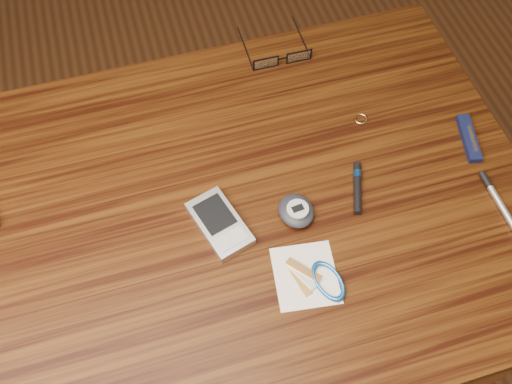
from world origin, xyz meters
TOP-DOWN VIEW (x-y plane):
  - ground at (0.00, 0.00)m, footprint 3.80×3.80m
  - desk at (0.00, 0.00)m, footprint 1.00×0.70m
  - eyeglasses at (0.18, 0.28)m, footprint 0.12×0.12m
  - gold_ring at (0.27, 0.11)m, footprint 0.03×0.03m
  - pda_phone at (-0.02, -0.03)m, footprint 0.09×0.13m
  - pedometer at (0.10, -0.04)m, footprint 0.06×0.07m
  - notepad_keys at (0.10, -0.15)m, footprint 0.11×0.11m
  - pocket_knife at (0.43, 0.01)m, footprint 0.04×0.10m
  - silver_pen at (0.42, -0.11)m, footprint 0.01×0.13m
  - black_blue_pen at (0.21, -0.02)m, footprint 0.05×0.09m

SIDE VIEW (x-z plane):
  - ground at x=0.00m, z-range 0.00..0.00m
  - desk at x=0.00m, z-range 0.27..1.02m
  - gold_ring at x=0.27m, z-range 0.75..0.75m
  - notepad_keys at x=0.10m, z-range 0.75..0.76m
  - silver_pen at x=0.42m, z-range 0.75..0.76m
  - pocket_knife at x=0.43m, z-range 0.75..0.76m
  - black_blue_pen at x=0.21m, z-range 0.75..0.76m
  - pda_phone at x=-0.02m, z-range 0.75..0.77m
  - eyeglasses at x=0.18m, z-range 0.75..0.77m
  - pedometer at x=0.10m, z-range 0.75..0.77m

